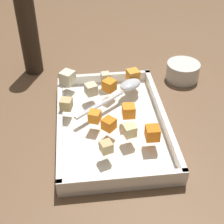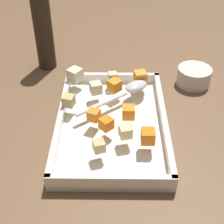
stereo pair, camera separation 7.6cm
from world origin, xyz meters
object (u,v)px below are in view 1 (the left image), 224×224
(serving_spoon, at_px, (127,87))
(small_prep_bowl, at_px, (183,71))
(pepper_mill, at_px, (29,34))
(baking_dish, at_px, (112,125))

(serving_spoon, distance_m, small_prep_bowl, 0.20)
(serving_spoon, xyz_separation_m, pepper_mill, (0.19, 0.25, 0.07))
(pepper_mill, distance_m, small_prep_bowl, 0.44)
(baking_dish, bearing_deg, pepper_mill, 34.29)
(baking_dish, relative_size, serving_spoon, 2.05)
(baking_dish, height_order, serving_spoon, serving_spoon)
(serving_spoon, distance_m, pepper_mill, 0.32)
(serving_spoon, bearing_deg, small_prep_bowl, 171.73)
(pepper_mill, bearing_deg, baking_dish, -145.71)
(serving_spoon, relative_size, pepper_mill, 0.73)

